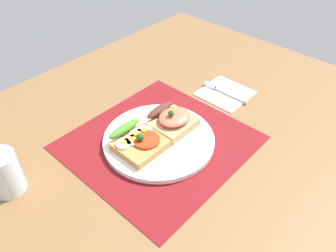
% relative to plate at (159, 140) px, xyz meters
% --- Properties ---
extents(ground_plane, '(1.20, 0.90, 0.03)m').
position_rel_plate_xyz_m(ground_plane, '(0.00, 0.00, -0.02)').
color(ground_plane, brown).
extents(placemat, '(0.36, 0.35, 0.00)m').
position_rel_plate_xyz_m(placemat, '(0.00, 0.00, -0.01)').
color(placemat, maroon).
rests_on(placemat, ground_plane).
extents(plate, '(0.25, 0.25, 0.01)m').
position_rel_plate_xyz_m(plate, '(0.00, 0.00, 0.00)').
color(plate, white).
rests_on(plate, placemat).
extents(sandwich_egg_tomato, '(0.10, 0.10, 0.04)m').
position_rel_plate_xyz_m(sandwich_egg_tomato, '(-0.05, 0.02, 0.02)').
color(sandwich_egg_tomato, '#B68344').
rests_on(sandwich_egg_tomato, plate).
extents(sandwich_salmon, '(0.09, 0.10, 0.05)m').
position_rel_plate_xyz_m(sandwich_salmon, '(0.05, 0.00, 0.02)').
color(sandwich_salmon, tan).
rests_on(sandwich_salmon, plate).
extents(napkin, '(0.12, 0.12, 0.01)m').
position_rel_plate_xyz_m(napkin, '(0.26, 0.00, -0.01)').
color(napkin, white).
rests_on(napkin, ground_plane).
extents(fork, '(0.02, 0.14, 0.00)m').
position_rel_plate_xyz_m(fork, '(0.25, 0.00, -0.00)').
color(fork, '#B7B7BC').
rests_on(fork, napkin).
extents(drinking_glass, '(0.06, 0.06, 0.09)m').
position_rel_plate_xyz_m(drinking_glass, '(-0.29, 0.12, 0.04)').
color(drinking_glass, silver).
rests_on(drinking_glass, ground_plane).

